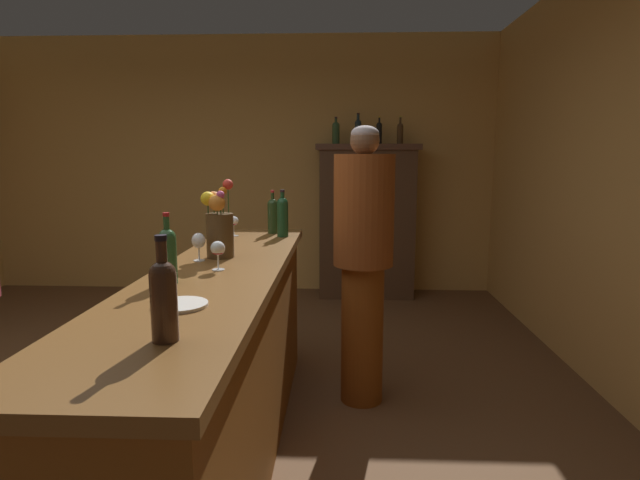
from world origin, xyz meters
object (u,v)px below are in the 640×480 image
(display_cabinet, at_px, (367,218))
(display_bottle_center, at_px, (379,132))
(wine_bottle_rose, at_px, (168,253))
(bartender, at_px, (363,255))
(wine_glass_mid, at_px, (224,228))
(wine_glass_front, at_px, (218,250))
(wine_bottle_merlot, at_px, (273,214))
(wine_glass_spare, at_px, (233,222))
(wine_bottle_malbec, at_px, (164,296))
(display_bottle_left, at_px, (336,132))
(wine_glass_rear, at_px, (199,241))
(flower_arrangement, at_px, (219,225))
(bar_counter, at_px, (221,368))
(display_bottle_midleft, at_px, (358,130))
(cheese_plate, at_px, (180,305))
(display_bottle_midright, at_px, (400,132))
(wine_bottle_pinot, at_px, (283,215))

(display_cabinet, bearing_deg, display_bottle_center, -0.00)
(wine_bottle_rose, xyz_separation_m, bartender, (0.86, 0.96, -0.19))
(display_cabinet, xyz_separation_m, wine_glass_mid, (-1.00, -2.39, 0.22))
(display_cabinet, bearing_deg, wine_glass_front, -105.10)
(wine_bottle_merlot, distance_m, wine_glass_spare, 0.29)
(wine_bottle_malbec, xyz_separation_m, display_bottle_left, (0.45, 4.10, 0.65))
(wine_glass_rear, bearing_deg, wine_bottle_malbec, -79.07)
(wine_bottle_rose, xyz_separation_m, wine_glass_rear, (-0.00, 0.47, -0.03))
(wine_bottle_rose, height_order, flower_arrangement, flower_arrangement)
(display_cabinet, xyz_separation_m, wine_bottle_merlot, (-0.75, -1.99, 0.26))
(bar_counter, relative_size, display_bottle_midleft, 8.51)
(display_bottle_left, relative_size, bartender, 0.17)
(wine_bottle_merlot, xyz_separation_m, wine_glass_rear, (-0.25, -0.97, -0.03))
(display_cabinet, xyz_separation_m, display_bottle_midleft, (-0.10, -0.00, 0.93))
(wine_glass_rear, relative_size, bartender, 0.09)
(display_bottle_midleft, xyz_separation_m, display_bottle_center, (0.22, 0.00, -0.02))
(cheese_plate, height_order, display_bottle_left, display_bottle_left)
(wine_glass_mid, xyz_separation_m, cheese_plate, (0.15, -1.37, -0.09))
(wine_bottle_merlot, xyz_separation_m, cheese_plate, (-0.10, -1.77, -0.13))
(wine_glass_mid, relative_size, display_bottle_center, 0.45)
(display_cabinet, xyz_separation_m, display_bottle_midright, (0.34, 0.00, 0.91))
(bar_counter, bearing_deg, wine_bottle_pinot, 79.20)
(flower_arrangement, distance_m, display_bottle_center, 3.11)
(display_bottle_midleft, bearing_deg, wine_glass_spare, -112.81)
(wine_bottle_rose, relative_size, display_bottle_center, 1.03)
(wine_bottle_malbec, xyz_separation_m, wine_glass_mid, (-0.22, 1.71, -0.04))
(wine_glass_rear, bearing_deg, wine_bottle_rose, -89.64)
(display_cabinet, xyz_separation_m, wine_bottle_malbec, (-0.78, -4.10, 0.26))
(display_bottle_left, bearing_deg, bar_counter, -99.40)
(wine_bottle_pinot, height_order, display_bottle_midright, display_bottle_midright)
(wine_glass_mid, xyz_separation_m, display_bottle_midleft, (0.90, 2.39, 0.71))
(wine_glass_rear, bearing_deg, bar_counter, -55.01)
(wine_bottle_merlot, relative_size, wine_glass_mid, 2.30)
(flower_arrangement, bearing_deg, wine_bottle_malbec, -83.75)
(wine_glass_mid, xyz_separation_m, wine_glass_rear, (-0.00, -0.57, 0.01))
(display_bottle_midright, bearing_deg, wine_bottle_malbec, -105.32)
(display_cabinet, distance_m, wine_bottle_rose, 3.58)
(display_bottle_midleft, bearing_deg, wine_bottle_rose, -104.67)
(display_bottle_midright, bearing_deg, flower_arrangement, -113.72)
(display_cabinet, bearing_deg, display_bottle_midleft, -180.00)
(wine_glass_spare, bearing_deg, flower_arrangement, -83.74)
(wine_glass_front, relative_size, wine_glass_spare, 1.03)
(wine_glass_spare, bearing_deg, display_bottle_left, 72.73)
(wine_bottle_rose, bearing_deg, bartender, 48.22)
(wine_bottle_merlot, bearing_deg, display_bottle_midright, 61.27)
(wine_glass_rear, bearing_deg, display_bottle_midright, 65.57)
(wine_bottle_merlot, distance_m, display_bottle_left, 2.13)
(wine_glass_rear, xyz_separation_m, wine_glass_spare, (0.00, 0.83, -0.01))
(display_cabinet, relative_size, wine_bottle_rose, 5.49)
(wine_bottle_pinot, xyz_separation_m, wine_glass_rear, (-0.34, -0.82, -0.04))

